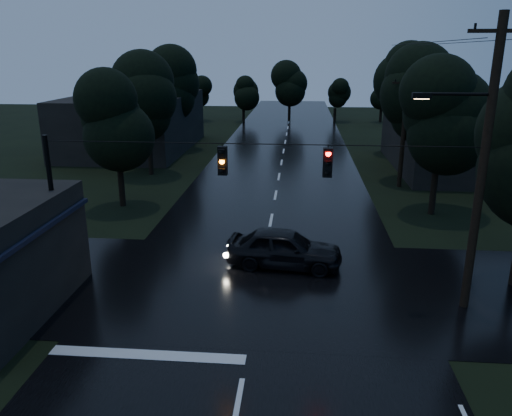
# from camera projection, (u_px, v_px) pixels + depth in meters

# --- Properties ---
(main_road) EXTENTS (12.00, 120.00, 0.02)m
(main_road) POSITION_uv_depth(u_px,v_px,m) (279.00, 177.00, 36.71)
(main_road) COLOR black
(main_road) RESTS_ON ground
(cross_street) EXTENTS (60.00, 9.00, 0.02)m
(cross_street) POSITION_uv_depth(u_px,v_px,m) (259.00, 286.00, 19.60)
(cross_street) COLOR black
(cross_street) RESTS_ON ground
(building_far_right) EXTENTS (10.00, 14.00, 4.40)m
(building_far_right) POSITION_uv_depth(u_px,v_px,m) (462.00, 141.00, 38.70)
(building_far_right) COLOR black
(building_far_right) RESTS_ON ground
(building_far_left) EXTENTS (10.00, 16.00, 5.00)m
(building_far_left) POSITION_uv_depth(u_px,v_px,m) (134.00, 122.00, 46.63)
(building_far_left) COLOR black
(building_far_left) RESTS_ON ground
(utility_pole_main) EXTENTS (3.50, 0.30, 10.00)m
(utility_pole_main) POSITION_uv_depth(u_px,v_px,m) (480.00, 164.00, 16.46)
(utility_pole_main) COLOR black
(utility_pole_main) RESTS_ON ground
(utility_pole_far) EXTENTS (2.00, 0.30, 7.50)m
(utility_pole_far) POSITION_uv_depth(u_px,v_px,m) (404.00, 130.00, 32.96)
(utility_pole_far) COLOR black
(utility_pole_far) RESTS_ON ground
(anchor_pole_left) EXTENTS (0.18, 0.18, 6.00)m
(anchor_pole_left) POSITION_uv_depth(u_px,v_px,m) (55.00, 216.00, 18.37)
(anchor_pole_left) COLOR black
(anchor_pole_left) RESTS_ON ground
(span_signals) EXTENTS (15.00, 0.37, 1.12)m
(span_signals) POSITION_uv_depth(u_px,v_px,m) (273.00, 160.00, 17.03)
(span_signals) COLOR black
(span_signals) RESTS_ON ground
(tree_left_a) EXTENTS (3.92, 3.92, 8.26)m
(tree_left_a) POSITION_uv_depth(u_px,v_px,m) (116.00, 117.00, 28.29)
(tree_left_a) COLOR black
(tree_left_a) RESTS_ON ground
(tree_left_b) EXTENTS (4.20, 4.20, 8.85)m
(tree_left_b) POSITION_uv_depth(u_px,v_px,m) (147.00, 98.00, 35.83)
(tree_left_b) COLOR black
(tree_left_b) RESTS_ON ground
(tree_left_c) EXTENTS (4.48, 4.48, 9.44)m
(tree_left_c) POSITION_uv_depth(u_px,v_px,m) (172.00, 84.00, 45.27)
(tree_left_c) COLOR black
(tree_left_c) RESTS_ON ground
(tree_right_a) EXTENTS (4.20, 4.20, 8.85)m
(tree_right_a) POSITION_uv_depth(u_px,v_px,m) (442.00, 114.00, 26.68)
(tree_right_a) COLOR black
(tree_right_a) RESTS_ON ground
(tree_right_b) EXTENTS (4.48, 4.48, 9.44)m
(tree_right_b) POSITION_uv_depth(u_px,v_px,m) (420.00, 95.00, 34.13)
(tree_right_b) COLOR black
(tree_right_b) RESTS_ON ground
(tree_right_c) EXTENTS (4.76, 4.76, 10.03)m
(tree_right_c) POSITION_uv_depth(u_px,v_px,m) (402.00, 81.00, 43.47)
(tree_right_c) COLOR black
(tree_right_c) RESTS_ON ground
(car) EXTENTS (5.06, 2.50, 1.66)m
(car) POSITION_uv_depth(u_px,v_px,m) (284.00, 248.00, 21.16)
(car) COLOR black
(car) RESTS_ON ground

